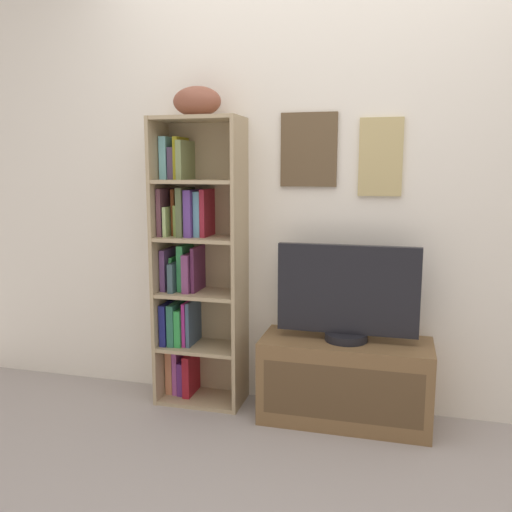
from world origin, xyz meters
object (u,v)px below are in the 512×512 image
(bookshelf, at_px, (193,266))
(tv_stand, at_px, (345,381))
(television, at_px, (347,294))
(football, at_px, (197,101))

(bookshelf, distance_m, tv_stand, 1.04)
(bookshelf, distance_m, television, 0.88)
(bookshelf, height_order, tv_stand, bookshelf)
(bookshelf, bearing_deg, television, -4.78)
(football, bearing_deg, television, -3.04)
(television, bearing_deg, football, 176.96)
(television, bearing_deg, bookshelf, 175.22)
(bookshelf, relative_size, football, 6.15)
(football, relative_size, tv_stand, 0.29)
(bookshelf, bearing_deg, football, -28.37)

